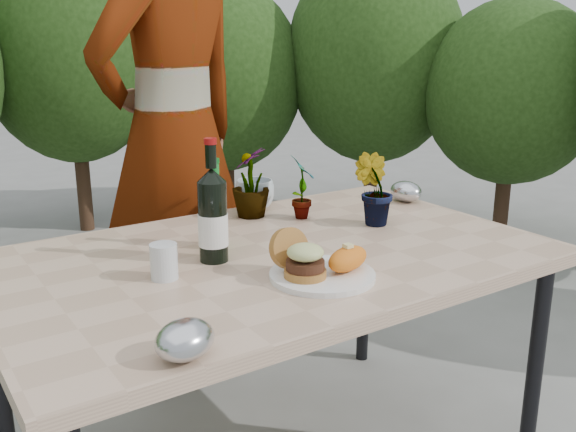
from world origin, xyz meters
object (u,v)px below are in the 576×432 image
person (174,136)px  wine_bottle (213,217)px  patio_table (273,271)px  dinner_plate (322,275)px

person → wine_bottle: bearing=56.3°
patio_table → person: person is taller
patio_table → person: bearing=86.9°
dinner_plate → person: 1.05m
patio_table → person: size_ratio=0.81×
dinner_plate → wine_bottle: bearing=122.2°
person → dinner_plate: bearing=70.3°
patio_table → dinner_plate: 0.25m
wine_bottle → person: bearing=68.9°
dinner_plate → person: person is taller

